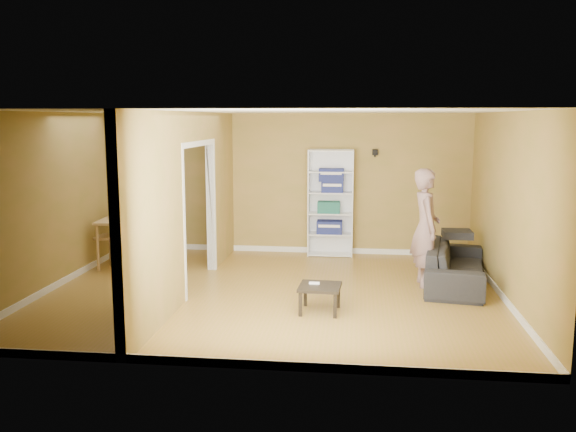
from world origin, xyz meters
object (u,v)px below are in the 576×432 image
object	(u,v)px
coffee_table	(320,289)
chair_far	(157,234)
sofa	(456,259)
chair_near	(134,249)
bookshelf	(331,203)
dining_table	(139,224)
person	(426,217)
chair_left	(104,235)

from	to	relation	value
coffee_table	chair_far	world-z (taller)	chair_far
sofa	chair_near	world-z (taller)	chair_near
bookshelf	chair_near	world-z (taller)	bookshelf
sofa	dining_table	world-z (taller)	dining_table
dining_table	chair_far	size ratio (longest dim) A/B	1.46
person	coffee_table	xyz separation A→B (m)	(-1.49, -1.49, -0.74)
dining_table	chair_left	distance (m)	0.72
bookshelf	chair_near	xyz separation A→B (m)	(-3.06, -1.87, -0.54)
bookshelf	chair_left	distance (m)	4.07
chair_far	dining_table	bearing A→B (deg)	93.18
coffee_table	chair_near	xyz separation A→B (m)	(-3.09, 1.56, 0.13)
coffee_table	chair_left	bearing A→B (deg)	150.35
chair_left	chair_near	world-z (taller)	chair_left
sofa	bookshelf	distance (m)	2.78
person	bookshelf	size ratio (longest dim) A/B	1.07
person	coffee_table	world-z (taller)	person
chair_far	chair_near	bearing A→B (deg)	103.84
chair_near	chair_far	xyz separation A→B (m)	(-0.02, 1.16, 0.01)
person	chair_near	bearing A→B (deg)	82.66
chair_near	dining_table	bearing A→B (deg)	83.59
chair_far	chair_left	bearing A→B (deg)	45.96
sofa	coffee_table	xyz separation A→B (m)	(-1.96, -1.56, -0.10)
person	chair_left	bearing A→B (deg)	75.85
person	bookshelf	world-z (taller)	person
chair_left	chair_far	distance (m)	0.93
chair_near	chair_far	size ratio (longest dim) A/B	0.97
person	chair_far	size ratio (longest dim) A/B	2.32
chair_left	chair_far	bearing A→B (deg)	120.04
sofa	chair_far	xyz separation A→B (m)	(-5.07, 1.16, 0.04)
chair_near	chair_left	bearing A→B (deg)	122.63
person	chair_far	bearing A→B (deg)	68.57
person	bookshelf	bearing A→B (deg)	31.57
person	chair_left	distance (m)	5.45
person	coffee_table	bearing A→B (deg)	128.47
bookshelf	chair_far	xyz separation A→B (m)	(-3.08, -0.71, -0.53)
sofa	chair_near	distance (m)	5.05
person	chair_far	xyz separation A→B (m)	(-4.60, 1.23, -0.59)
bookshelf	chair_near	bearing A→B (deg)	-148.65
person	chair_near	xyz separation A→B (m)	(-4.58, 0.07, -0.61)
coffee_table	chair_far	distance (m)	4.13
sofa	coffee_table	bearing A→B (deg)	137.63
bookshelf	chair_left	xyz separation A→B (m)	(-3.86, -1.21, -0.46)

